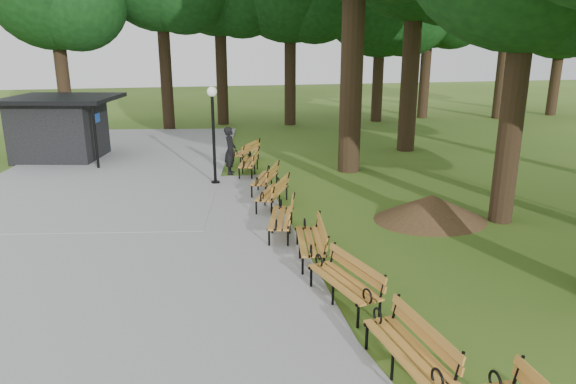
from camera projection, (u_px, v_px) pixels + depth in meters
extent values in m
plane|color=#3D611B|center=(363.00, 337.00, 8.55)|extent=(100.00, 100.00, 0.00)
cube|color=#98989B|center=(123.00, 280.00, 10.53)|extent=(12.00, 38.00, 0.06)
imported|color=black|center=(230.00, 151.00, 18.79)|extent=(0.54, 0.70, 1.72)
cylinder|color=black|center=(214.00, 140.00, 17.26)|extent=(0.10, 0.10, 2.99)
sphere|color=white|center=(212.00, 92.00, 16.82)|extent=(0.32, 0.32, 0.32)
cone|color=#47301C|center=(431.00, 207.00, 14.04)|extent=(2.57, 2.57, 0.70)
cylinder|color=black|center=(515.00, 91.00, 13.11)|extent=(0.60, 0.60, 6.91)
cylinder|color=black|center=(352.00, 50.00, 18.29)|extent=(0.80, 0.80, 8.66)
cylinder|color=black|center=(411.00, 59.00, 22.06)|extent=(0.76, 0.76, 7.86)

